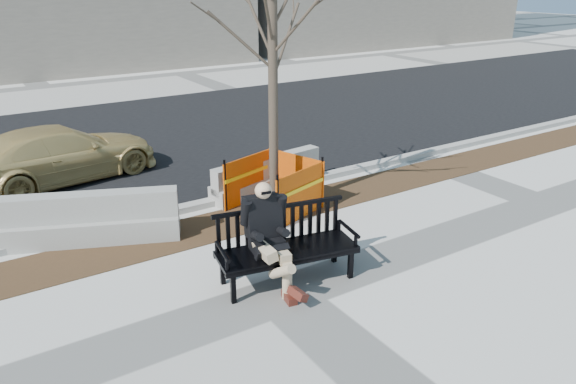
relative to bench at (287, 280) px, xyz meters
name	(u,v)px	position (x,y,z in m)	size (l,w,h in m)	color
ground	(282,294)	(-0.27, -0.28, 0.00)	(120.00, 120.00, 0.00)	beige
mulch_strip	(205,229)	(-0.27, 2.32, 0.00)	(40.00, 1.20, 0.02)	#47301C
asphalt_street	(108,145)	(-0.27, 8.52, 0.00)	(60.00, 10.40, 0.01)	black
curb	(184,208)	(-0.27, 3.27, 0.06)	(60.00, 0.25, 0.12)	#9E9B93
bench	(287,280)	(0.00, 0.00, 0.00)	(2.10, 0.75, 1.12)	black
seated_man	(267,283)	(-0.28, 0.11, 0.00)	(0.66, 1.10, 1.54)	black
tree_fence	(274,210)	(1.23, 2.38, 0.00)	(2.10, 2.10, 5.25)	#FF6207
sedan	(65,180)	(-1.85, 6.34, 0.00)	(1.71, 4.21, 1.22)	tan
jersey_barrier_left	(90,241)	(-2.16, 2.95, 0.00)	(3.08, 0.62, 0.88)	gray
jersey_barrier_right	(268,191)	(1.63, 3.29, 0.00)	(2.64, 0.53, 0.76)	gray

